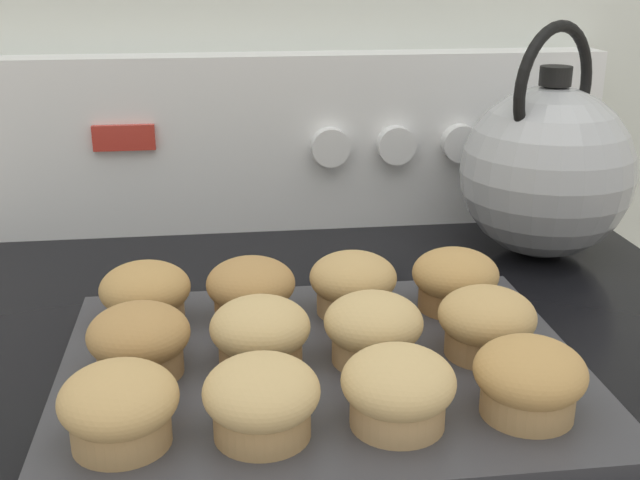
% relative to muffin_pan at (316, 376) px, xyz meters
% --- Properties ---
extents(control_panel, '(0.78, 0.07, 0.21)m').
position_rel_muffin_pan_xyz_m(control_panel, '(0.01, 0.41, 0.09)').
color(control_panel, white).
rests_on(control_panel, stove_range).
extents(muffin_pan, '(0.39, 0.30, 0.02)m').
position_rel_muffin_pan_xyz_m(muffin_pan, '(0.00, 0.00, 0.00)').
color(muffin_pan, '#38383D').
rests_on(muffin_pan, stove_range).
extents(muffin_r0_c0, '(0.07, 0.07, 0.05)m').
position_rel_muffin_pan_xyz_m(muffin_r0_c0, '(-0.13, -0.09, 0.04)').
color(muffin_r0_c0, tan).
rests_on(muffin_r0_c0, muffin_pan).
extents(muffin_r0_c1, '(0.07, 0.07, 0.05)m').
position_rel_muffin_pan_xyz_m(muffin_r0_c1, '(-0.05, -0.09, 0.04)').
color(muffin_r0_c1, tan).
rests_on(muffin_r0_c1, muffin_pan).
extents(muffin_r0_c2, '(0.07, 0.07, 0.05)m').
position_rel_muffin_pan_xyz_m(muffin_r0_c2, '(0.04, -0.09, 0.04)').
color(muffin_r0_c2, tan).
rests_on(muffin_r0_c2, muffin_pan).
extents(muffin_r0_c3, '(0.07, 0.07, 0.05)m').
position_rel_muffin_pan_xyz_m(muffin_r0_c3, '(0.13, -0.09, 0.04)').
color(muffin_r0_c3, tan).
rests_on(muffin_r0_c3, muffin_pan).
extents(muffin_r1_c0, '(0.07, 0.07, 0.05)m').
position_rel_muffin_pan_xyz_m(muffin_r1_c0, '(-0.13, 0.00, 0.04)').
color(muffin_r1_c0, '#A37A4C').
rests_on(muffin_r1_c0, muffin_pan).
extents(muffin_r1_c1, '(0.07, 0.07, 0.05)m').
position_rel_muffin_pan_xyz_m(muffin_r1_c1, '(-0.04, 0.00, 0.04)').
color(muffin_r1_c1, '#A37A4C').
rests_on(muffin_r1_c1, muffin_pan).
extents(muffin_r1_c2, '(0.07, 0.07, 0.05)m').
position_rel_muffin_pan_xyz_m(muffin_r1_c2, '(0.04, -0.00, 0.04)').
color(muffin_r1_c2, tan).
rests_on(muffin_r1_c2, muffin_pan).
extents(muffin_r1_c3, '(0.07, 0.07, 0.05)m').
position_rel_muffin_pan_xyz_m(muffin_r1_c3, '(0.13, -0.00, 0.04)').
color(muffin_r1_c3, '#A37A4C').
rests_on(muffin_r1_c3, muffin_pan).
extents(muffin_r2_c0, '(0.07, 0.07, 0.05)m').
position_rel_muffin_pan_xyz_m(muffin_r2_c0, '(-0.13, 0.09, 0.04)').
color(muffin_r2_c0, tan).
rests_on(muffin_r2_c0, muffin_pan).
extents(muffin_r2_c1, '(0.07, 0.07, 0.05)m').
position_rel_muffin_pan_xyz_m(muffin_r2_c1, '(-0.04, 0.09, 0.04)').
color(muffin_r2_c1, olive).
rests_on(muffin_r2_c1, muffin_pan).
extents(muffin_r2_c2, '(0.07, 0.07, 0.05)m').
position_rel_muffin_pan_xyz_m(muffin_r2_c2, '(0.04, 0.09, 0.04)').
color(muffin_r2_c2, tan).
rests_on(muffin_r2_c2, muffin_pan).
extents(muffin_r2_c3, '(0.07, 0.07, 0.05)m').
position_rel_muffin_pan_xyz_m(muffin_r2_c3, '(0.13, 0.09, 0.04)').
color(muffin_r2_c3, olive).
rests_on(muffin_r2_c3, muffin_pan).
extents(tea_kettle, '(0.21, 0.19, 0.25)m').
position_rel_muffin_pan_xyz_m(tea_kettle, '(0.28, 0.27, 0.09)').
color(tea_kettle, '#ADAFB5').
rests_on(tea_kettle, stove_range).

